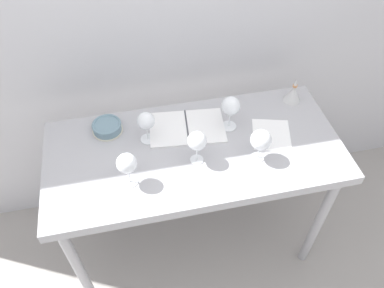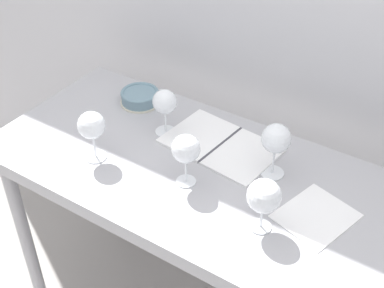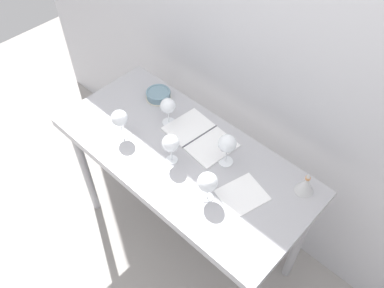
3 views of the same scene
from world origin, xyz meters
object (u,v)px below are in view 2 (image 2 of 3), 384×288
object	(u,v)px
tasting_sheet_upper	(316,215)
tasting_bowl	(140,97)
wine_glass_near_right	(264,197)
wine_glass_near_left	(92,127)
open_notebook	(221,145)
wine_glass_near_center	(186,150)
wine_glass_far_left	(165,103)
wine_glass_far_right	(276,140)

from	to	relation	value
tasting_sheet_upper	tasting_bowl	xyz separation A→B (m)	(-0.78, 0.19, 0.02)
wine_glass_near_right	tasting_sheet_upper	xyz separation A→B (m)	(0.11, 0.13, -0.11)
wine_glass_near_left	open_notebook	distance (m)	0.43
wine_glass_near_center	tasting_sheet_upper	xyz separation A→B (m)	(0.39, 0.08, -0.12)
wine_glass_near_right	open_notebook	world-z (taller)	wine_glass_near_right
wine_glass_near_center	tasting_sheet_upper	size ratio (longest dim) A/B	0.83
open_notebook	wine_glass_far_left	bearing A→B (deg)	-163.81
wine_glass_near_right	tasting_bowl	xyz separation A→B (m)	(-0.66, 0.32, -0.09)
tasting_sheet_upper	wine_glass_near_center	bearing A→B (deg)	-152.55
wine_glass_near_right	tasting_bowl	world-z (taller)	wine_glass_near_right
wine_glass_near_left	tasting_bowl	bearing A→B (deg)	102.75
wine_glass_far_left	wine_glass_far_right	xyz separation A→B (m)	(0.40, 0.00, 0.01)
wine_glass_near_left	wine_glass_far_right	bearing A→B (deg)	24.92
open_notebook	tasting_sheet_upper	bearing A→B (deg)	-12.41
wine_glass_far_right	wine_glass_far_left	bearing A→B (deg)	-179.60
wine_glass_near_left	tasting_sheet_upper	world-z (taller)	wine_glass_near_left
wine_glass_far_right	wine_glass_near_center	xyz separation A→B (m)	(-0.20, -0.18, -0.01)
wine_glass_far_left	tasting_sheet_upper	bearing A→B (deg)	-9.11
wine_glass_near_left	tasting_bowl	world-z (taller)	wine_glass_near_left
wine_glass_near_left	wine_glass_near_center	bearing A→B (deg)	10.84
wine_glass_far_right	tasting_bowl	world-z (taller)	wine_glass_far_right
wine_glass_near_right	wine_glass_near_center	world-z (taller)	wine_glass_near_center
wine_glass_far_left	wine_glass_near_center	xyz separation A→B (m)	(0.20, -0.18, 0.01)
open_notebook	tasting_bowl	bearing A→B (deg)	176.60
wine_glass_near_center	open_notebook	bearing A→B (deg)	90.50
wine_glass_far_left	wine_glass_near_left	bearing A→B (deg)	-115.05
wine_glass_far_left	tasting_bowl	xyz separation A→B (m)	(-0.19, 0.10, -0.09)
open_notebook	tasting_bowl	distance (m)	0.39
wine_glass_far_left	wine_glass_far_right	size ratio (longest dim) A/B	0.91
wine_glass_near_right	wine_glass_near_center	xyz separation A→B (m)	(-0.28, 0.04, 0.01)
tasting_sheet_upper	wine_glass_far_right	bearing A→B (deg)	168.17
tasting_sheet_upper	tasting_bowl	bearing A→B (deg)	-178.38
wine_glass_near_right	open_notebook	xyz separation A→B (m)	(-0.28, 0.26, -0.11)
tasting_bowl	tasting_sheet_upper	bearing A→B (deg)	-14.02
open_notebook	tasting_bowl	size ratio (longest dim) A/B	2.64
wine_glass_far_right	tasting_bowl	xyz separation A→B (m)	(-0.59, 0.10, -0.11)
wine_glass_far_right	wine_glass_near_left	bearing A→B (deg)	-155.08
wine_glass_far_right	tasting_bowl	bearing A→B (deg)	170.70
wine_glass_far_left	tasting_bowl	world-z (taller)	wine_glass_far_left
wine_glass_near_left	tasting_sheet_upper	xyz separation A→B (m)	(0.70, 0.14, -0.12)
wine_glass_near_center	wine_glass_near_right	bearing A→B (deg)	-8.98
wine_glass_near_center	wine_glass_near_left	bearing A→B (deg)	-169.16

